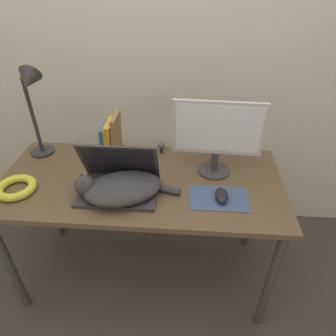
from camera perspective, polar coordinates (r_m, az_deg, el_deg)
name	(u,v)px	position (r m, az deg, el deg)	size (l,w,h in m)	color
ground_plane	(139,320)	(1.86, -5.62, -26.92)	(12.00, 12.00, 0.00)	#3D3833
wall_back	(151,33)	(1.84, -3.19, 24.24)	(8.00, 0.05, 2.60)	beige
desk	(141,191)	(1.56, -5.12, -4.47)	(1.41, 0.65, 0.73)	brown
laptop	(119,182)	(1.43, -9.36, -2.65)	(0.37, 0.25, 0.24)	#2D2D33
cat	(120,188)	(1.38, -9.14, -3.73)	(0.48, 0.34, 0.13)	#333338
external_monitor	(217,134)	(1.46, 9.41, 6.36)	(0.44, 0.16, 0.39)	#333338
mousepad	(219,199)	(1.41, 9.69, -5.75)	(0.27, 0.17, 0.00)	#384C75
computer_mouse	(222,195)	(1.39, 10.17, -5.17)	(0.06, 0.11, 0.04)	black
book_row	(111,139)	(1.66, -10.77, 5.53)	(0.10, 0.16, 0.25)	#285B93
desk_lamp	(31,98)	(1.68, -24.59, 12.10)	(0.17, 0.17, 0.50)	#28282D
cable_coil	(16,188)	(1.59, -26.98, -3.35)	(0.19, 0.19, 0.04)	gold
webcam	(161,146)	(1.69, -1.28, 4.19)	(0.04, 0.04, 0.07)	#232328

